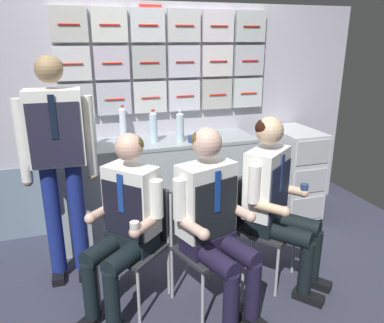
# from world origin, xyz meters

# --- Properties ---
(ground) EXTENTS (4.80, 4.80, 0.04)m
(ground) POSITION_xyz_m (0.00, 0.00, -0.02)
(ground) COLOR #323446
(galley_bulkhead) EXTENTS (4.20, 0.14, 2.15)m
(galley_bulkhead) POSITION_xyz_m (0.01, 1.37, 1.12)
(galley_bulkhead) COLOR #B7B3C3
(galley_bulkhead) RESTS_ON ground
(galley_counter) EXTENTS (1.91, 0.53, 0.93)m
(galley_counter) POSITION_xyz_m (-0.11, 1.09, 0.46)
(galley_counter) COLOR #A4AFB3
(galley_counter) RESTS_ON ground
(service_trolley) EXTENTS (0.40, 0.65, 0.95)m
(service_trolley) POSITION_xyz_m (1.33, 1.00, 0.51)
(service_trolley) COLOR black
(service_trolley) RESTS_ON ground
(folding_chair_left) EXTENTS (0.57, 0.57, 0.83)m
(folding_chair_left) POSITION_xyz_m (-0.43, 0.18, 0.51)
(folding_chair_left) COLOR #A8AAAF
(folding_chair_left) RESTS_ON ground
(crew_member_left) EXTENTS (0.66, 0.64, 1.25)m
(crew_member_left) POSITION_xyz_m (-0.54, 0.08, 0.69)
(crew_member_left) COLOR black
(crew_member_left) RESTS_ON ground
(folding_chair_right) EXTENTS (0.51, 0.51, 0.83)m
(folding_chair_right) POSITION_xyz_m (-0.04, 0.03, 0.51)
(folding_chair_right) COLOR #A8AAAF
(folding_chair_right) RESTS_ON ground
(crew_member_right) EXTENTS (0.55, 0.70, 1.29)m
(crew_member_right) POSITION_xyz_m (0.01, -0.12, 0.71)
(crew_member_right) COLOR black
(crew_member_right) RESTS_ON ground
(folding_chair_by_counter) EXTENTS (0.56, 0.56, 0.83)m
(folding_chair_by_counter) POSITION_xyz_m (0.47, 0.17, 0.51)
(folding_chair_by_counter) COLOR #A8AAAF
(folding_chair_by_counter) RESTS_ON ground
(crew_member_by_counter) EXTENTS (0.66, 0.71, 1.30)m
(crew_member_by_counter) POSITION_xyz_m (0.57, 0.05, 0.72)
(crew_member_by_counter) COLOR black
(crew_member_by_counter) RESTS_ON ground
(crew_member_standing) EXTENTS (0.54, 0.27, 1.72)m
(crew_member_standing) POSITION_xyz_m (-0.94, 0.59, 1.04)
(crew_member_standing) COLOR black
(crew_member_standing) RESTS_ON ground
(water_bottle_blue_cap) EXTENTS (0.06, 0.06, 0.30)m
(water_bottle_blue_cap) POSITION_xyz_m (-0.66, 1.10, 1.07)
(water_bottle_blue_cap) COLOR silver
(water_bottle_blue_cap) RESTS_ON galley_counter
(water_bottle_tall) EXTENTS (0.07, 0.07, 0.30)m
(water_bottle_tall) POSITION_xyz_m (-0.13, 1.05, 1.07)
(water_bottle_tall) COLOR silver
(water_bottle_tall) RESTS_ON galley_counter
(sparkling_bottle_green) EXTENTS (0.06, 0.06, 0.32)m
(sparkling_bottle_green) POSITION_xyz_m (-0.37, 1.23, 1.08)
(sparkling_bottle_green) COLOR silver
(sparkling_bottle_green) RESTS_ON galley_counter
(water_bottle_short) EXTENTS (0.07, 0.07, 0.30)m
(water_bottle_short) POSITION_xyz_m (0.10, 0.98, 1.07)
(water_bottle_short) COLOR silver
(water_bottle_short) RESTS_ON galley_counter
(paper_cup_blue) EXTENTS (0.07, 0.07, 0.06)m
(paper_cup_blue) POSITION_xyz_m (0.20, 0.94, 0.96)
(paper_cup_blue) COLOR navy
(paper_cup_blue) RESTS_ON galley_counter
(paper_cup_tan) EXTENTS (0.07, 0.07, 0.07)m
(paper_cup_tan) POSITION_xyz_m (-0.33, 1.11, 0.96)
(paper_cup_tan) COLOR white
(paper_cup_tan) RESTS_ON galley_counter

